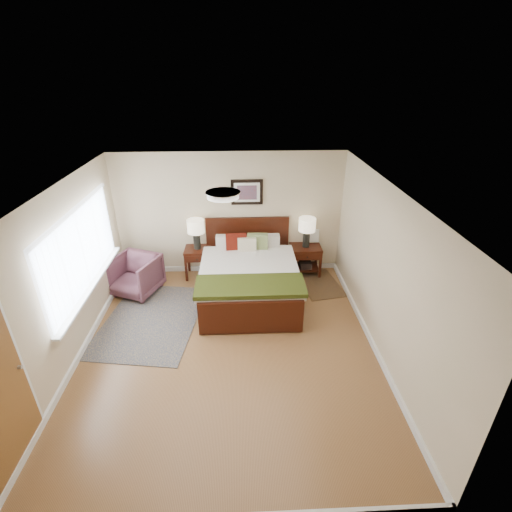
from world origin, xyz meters
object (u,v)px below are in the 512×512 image
at_px(lamp_right, 307,227).
at_px(nightstand_right, 305,257).
at_px(armchair, 135,275).
at_px(rug_persian, 152,320).
at_px(bed, 249,272).
at_px(nightstand_left, 198,254).
at_px(lamp_left, 196,229).

bearing_deg(lamp_right, nightstand_right, -90.00).
bearing_deg(armchair, lamp_right, 32.32).
height_order(nightstand_right, armchair, armchair).
height_order(nightstand_right, rug_persian, nightstand_right).
relative_size(bed, rug_persian, 1.01).
relative_size(bed, nightstand_left, 3.51).
xyz_separation_m(lamp_left, armchair, (-1.14, -0.59, -0.68)).
relative_size(nightstand_left, armchair, 0.76).
distance_m(bed, nightstand_right, 1.46).
xyz_separation_m(bed, nightstand_right, (1.18, 0.84, -0.17)).
bearing_deg(armchair, nightstand_right, 32.09).
xyz_separation_m(armchair, rug_persian, (0.45, -0.92, -0.37)).
bearing_deg(lamp_left, rug_persian, -114.41).
bearing_deg(bed, nightstand_left, 140.77).
xyz_separation_m(bed, nightstand_left, (-1.01, 0.83, -0.04)).
bearing_deg(lamp_left, bed, -39.95).
distance_m(nightstand_right, armchair, 3.38).
distance_m(armchair, rug_persian, 1.09).
relative_size(lamp_right, rug_persian, 0.28).
bearing_deg(lamp_right, lamp_left, 180.00).
height_order(bed, lamp_left, lamp_left).
distance_m(bed, armchair, 2.17).
xyz_separation_m(nightstand_right, lamp_right, (0.00, 0.01, 0.67)).
bearing_deg(nightstand_left, lamp_right, 0.56).
distance_m(lamp_left, armchair, 1.45).
bearing_deg(nightstand_right, nightstand_left, -179.80).
xyz_separation_m(nightstand_right, armchair, (-3.33, -0.58, -0.01)).
bearing_deg(lamp_left, armchair, -152.49).
relative_size(lamp_right, armchair, 0.75).
xyz_separation_m(nightstand_left, lamp_left, (-0.00, 0.02, 0.55)).
distance_m(nightstand_right, rug_persian, 3.27).
bearing_deg(armchair, rug_persian, -41.66).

